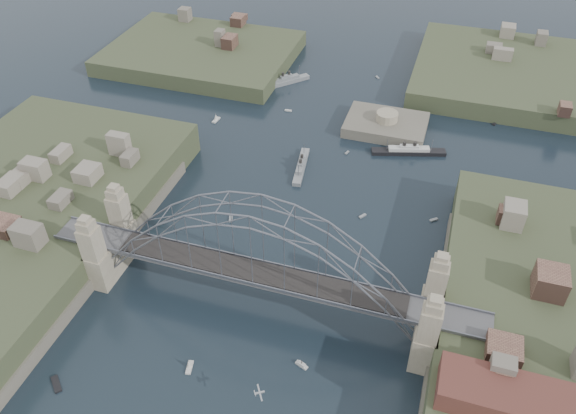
{
  "coord_description": "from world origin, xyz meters",
  "views": [
    {
      "loc": [
        27.5,
        -68.42,
        85.27
      ],
      "look_at": [
        0.0,
        18.0,
        10.0
      ],
      "focal_mm": 35.7,
      "sensor_mm": 36.0,
      "label": 1
    }
  ],
  "objects_px": {
    "wharf_shed": "(507,397)",
    "naval_cruiser_far": "(286,81)",
    "naval_cruiser_near": "(301,166)",
    "fort_island": "(385,131)",
    "bridge": "(258,258)",
    "ocean_liner": "(409,151)"
  },
  "relations": [
    {
      "from": "wharf_shed",
      "to": "fort_island",
      "type": "bearing_deg",
      "value": 110.85
    },
    {
      "from": "naval_cruiser_near",
      "to": "naval_cruiser_far",
      "type": "distance_m",
      "value": 45.86
    },
    {
      "from": "naval_cruiser_near",
      "to": "ocean_liner",
      "type": "distance_m",
      "value": 29.11
    },
    {
      "from": "fort_island",
      "to": "naval_cruiser_near",
      "type": "distance_m",
      "value": 30.19
    },
    {
      "from": "bridge",
      "to": "ocean_liner",
      "type": "distance_m",
      "value": 64.36
    },
    {
      "from": "fort_island",
      "to": "ocean_liner",
      "type": "height_order",
      "value": "fort_island"
    },
    {
      "from": "fort_island",
      "to": "wharf_shed",
      "type": "relative_size",
      "value": 1.1
    },
    {
      "from": "wharf_shed",
      "to": "naval_cruiser_far",
      "type": "height_order",
      "value": "wharf_shed"
    },
    {
      "from": "wharf_shed",
      "to": "naval_cruiser_near",
      "type": "relative_size",
      "value": 1.27
    },
    {
      "from": "naval_cruiser_near",
      "to": "ocean_liner",
      "type": "xyz_separation_m",
      "value": [
        24.98,
        14.95,
        0.01
      ]
    },
    {
      "from": "fort_island",
      "to": "ocean_liner",
      "type": "bearing_deg",
      "value": -51.59
    },
    {
      "from": "ocean_liner",
      "to": "fort_island",
      "type": "bearing_deg",
      "value": 128.41
    },
    {
      "from": "naval_cruiser_far",
      "to": "bridge",
      "type": "bearing_deg",
      "value": -75.43
    },
    {
      "from": "naval_cruiser_far",
      "to": "wharf_shed",
      "type": "bearing_deg",
      "value": -56.67
    },
    {
      "from": "wharf_shed",
      "to": "naval_cruiser_far",
      "type": "bearing_deg",
      "value": 123.33
    },
    {
      "from": "naval_cruiser_near",
      "to": "naval_cruiser_far",
      "type": "bearing_deg",
      "value": 112.58
    },
    {
      "from": "bridge",
      "to": "naval_cruiser_near",
      "type": "distance_m",
      "value": 46.92
    },
    {
      "from": "fort_island",
      "to": "naval_cruiser_near",
      "type": "bearing_deg",
      "value": -124.63
    },
    {
      "from": "fort_island",
      "to": "bridge",
      "type": "bearing_deg",
      "value": -99.73
    },
    {
      "from": "naval_cruiser_far",
      "to": "fort_island",
      "type": "bearing_deg",
      "value": -26.75
    },
    {
      "from": "bridge",
      "to": "naval_cruiser_far",
      "type": "height_order",
      "value": "bridge"
    },
    {
      "from": "bridge",
      "to": "naval_cruiser_far",
      "type": "xyz_separation_m",
      "value": [
        -22.75,
        87.52,
        -11.48
      ]
    }
  ]
}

